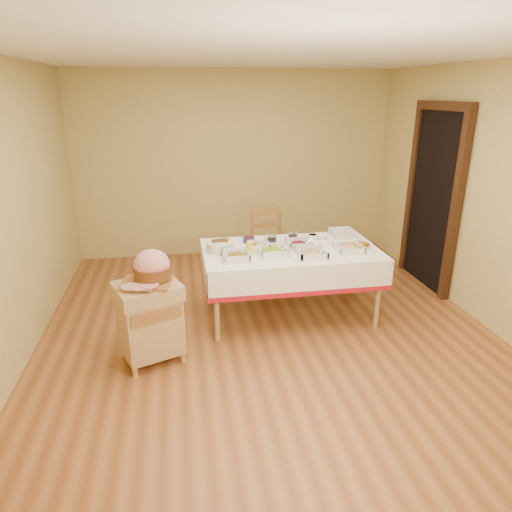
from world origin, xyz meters
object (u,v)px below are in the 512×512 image
at_px(bread_basket, 220,246).
at_px(brass_platter, 355,245).
at_px(butcher_cart, 150,318).
at_px(plate_stack, 342,233).
at_px(preserve_jar_left, 272,240).
at_px(preserve_jar_right, 293,237).
at_px(mustard_bottle, 250,248).
at_px(ham_on_board, 151,269).
at_px(dining_table, 290,263).
at_px(dining_chair, 271,248).

xyz_separation_m(bread_basket, brass_platter, (1.41, -0.11, -0.03)).
xyz_separation_m(butcher_cart, plate_stack, (2.11, 0.99, 0.37)).
relative_size(preserve_jar_left, preserve_jar_right, 0.94).
relative_size(butcher_cart, mustard_bottle, 4.65).
relative_size(ham_on_board, mustard_bottle, 2.77).
xyz_separation_m(dining_table, plate_stack, (0.68, 0.33, 0.20)).
bearing_deg(mustard_bottle, bread_basket, 152.52).
xyz_separation_m(ham_on_board, preserve_jar_right, (1.46, 0.83, -0.05)).
bearing_deg(dining_chair, mustard_bottle, -114.21).
relative_size(butcher_cart, dining_chair, 0.77).
xyz_separation_m(dining_chair, ham_on_board, (-1.34, -1.42, 0.37)).
bearing_deg(bread_basket, plate_stack, 11.28).
bearing_deg(butcher_cart, bread_basket, 45.46).
bearing_deg(ham_on_board, brass_platter, 15.40).
distance_m(dining_table, brass_platter, 0.71).
bearing_deg(plate_stack, bread_basket, -168.72).
height_order(bread_basket, brass_platter, bread_basket).
bearing_deg(preserve_jar_right, butcher_cart, -149.98).
height_order(butcher_cart, plate_stack, plate_stack).
distance_m(dining_chair, preserve_jar_left, 0.71).
bearing_deg(preserve_jar_left, mustard_bottle, -135.78).
height_order(ham_on_board, preserve_jar_left, ham_on_board).
xyz_separation_m(dining_chair, plate_stack, (0.72, -0.46, 0.30)).
relative_size(ham_on_board, bread_basket, 1.62).
height_order(butcher_cart, preserve_jar_left, preserve_jar_left).
height_order(butcher_cart, brass_platter, brass_platter).
bearing_deg(preserve_jar_right, bread_basket, -168.85).
distance_m(bread_basket, brass_platter, 1.42).
distance_m(dining_table, dining_chair, 0.80).
distance_m(butcher_cart, plate_stack, 2.36).
distance_m(dining_table, preserve_jar_right, 0.31).
height_order(dining_table, butcher_cart, dining_table).
bearing_deg(dining_chair, preserve_jar_right, -78.71).
distance_m(preserve_jar_left, brass_platter, 0.88).
relative_size(plate_stack, brass_platter, 0.80).
bearing_deg(mustard_bottle, brass_platter, 2.21).
bearing_deg(brass_platter, butcher_cart, -164.02).
bearing_deg(preserve_jar_right, brass_platter, -23.61).
height_order(butcher_cart, preserve_jar_right, preserve_jar_right).
height_order(dining_table, dining_chair, dining_chair).
height_order(preserve_jar_left, brass_platter, preserve_jar_left).
relative_size(butcher_cart, plate_stack, 2.96).
relative_size(butcher_cart, ham_on_board, 1.68).
xyz_separation_m(butcher_cart, brass_platter, (2.11, 0.61, 0.35)).
bearing_deg(butcher_cart, dining_table, 24.75).
relative_size(dining_chair, mustard_bottle, 6.06).
distance_m(preserve_jar_right, mustard_bottle, 0.60).
bearing_deg(bread_basket, dining_table, -4.03).
height_order(ham_on_board, mustard_bottle, ham_on_board).
distance_m(preserve_jar_left, bread_basket, 0.58).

